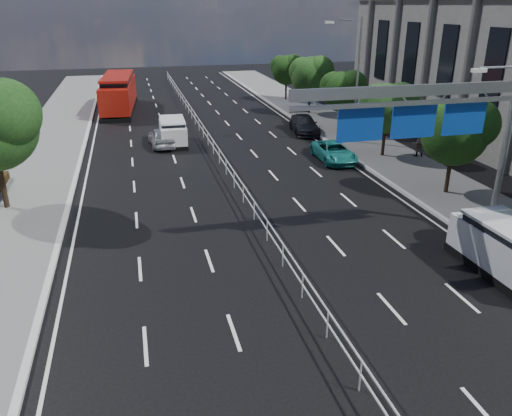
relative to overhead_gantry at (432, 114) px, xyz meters
name	(u,v)px	position (x,y,z in m)	size (l,w,h in m)	color
median_fence	(221,159)	(-6.74, 12.45, -5.08)	(0.05, 85.00, 1.02)	silver
overhead_gantry	(432,114)	(0.00, 0.00, 0.00)	(10.24, 0.38, 7.45)	gray
streetlight_far	(354,73)	(3.76, 15.95, -0.40)	(2.78, 2.40, 9.00)	gray
far_tree_d	(456,129)	(4.51, 4.42, -1.92)	(3.85, 3.59, 5.34)	black
far_tree_e	(388,106)	(4.51, 11.93, -2.05)	(3.63, 3.38, 5.13)	black
far_tree_f	(343,89)	(4.50, 19.43, -2.12)	(3.52, 3.28, 5.02)	black
far_tree_g	(311,74)	(4.51, 26.92, -1.85)	(3.96, 3.69, 5.45)	black
far_tree_h	(287,68)	(4.50, 34.43, -2.18)	(3.41, 3.18, 4.91)	black
white_minivan	(173,132)	(-9.22, 18.99, -4.68)	(2.01, 4.41, 1.90)	black
red_bus	(119,92)	(-13.13, 33.14, -3.81)	(3.63, 11.72, 3.45)	black
near_car_silver	(162,137)	(-10.10, 18.56, -4.90)	(1.66, 4.12, 1.40)	#A8AAAF
near_car_dark	(116,91)	(-13.50, 40.21, -4.79)	(1.73, 4.95, 1.63)	black
silver_minivan	(510,251)	(1.56, -3.95, -4.58)	(2.17, 5.04, 2.08)	black
parked_car_teal	(334,152)	(0.85, 11.95, -4.98)	(2.07, 4.50, 1.25)	#197472
parked_car_dark	(304,124)	(1.53, 19.95, -4.92)	(1.93, 4.75, 1.38)	black
pedestrian_b	(418,144)	(6.66, 11.19, -4.61)	(0.83, 0.65, 1.72)	gray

